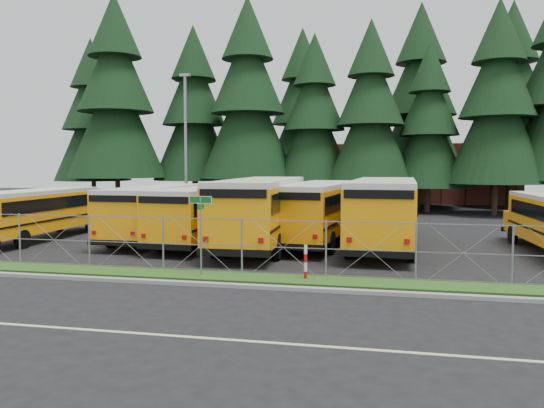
{
  "coord_description": "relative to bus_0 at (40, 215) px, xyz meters",
  "views": [
    {
      "loc": [
        3.92,
        -19.06,
        3.88
      ],
      "look_at": [
        -0.96,
        4.0,
        2.14
      ],
      "focal_mm": 35.0,
      "sensor_mm": 36.0,
      "label": 1
    }
  ],
  "objects": [
    {
      "name": "grass_verge",
      "position": [
        13.55,
        -6.94,
        -1.27
      ],
      "size": [
        50.0,
        1.4,
        0.06
      ],
      "primitive_type": "cube",
      "color": "#1D3F12",
      "rests_on": "ground"
    },
    {
      "name": "brick_building",
      "position": [
        19.55,
        34.76,
        1.7
      ],
      "size": [
        22.0,
        10.0,
        6.0
      ],
      "primitive_type": "cube",
      "color": "brown",
      "rests_on": "ground"
    },
    {
      "name": "conifer_11",
      "position": [
        9.29,
        29.17,
        7.51
      ],
      "size": [
        7.97,
        7.97,
        17.62
      ],
      "primitive_type": null,
      "color": "black",
      "rests_on": "ground"
    },
    {
      "name": "conifer_13",
      "position": [
        28.78,
        28.36,
        8.13
      ],
      "size": [
        8.53,
        8.53,
        18.87
      ],
      "primitive_type": null,
      "color": "black",
      "rests_on": "ground"
    },
    {
      "name": "conifer_6",
      "position": [
        20.99,
        21.01,
        5.64
      ],
      "size": [
        6.28,
        6.28,
        13.89
      ],
      "primitive_type": null,
      "color": "black",
      "rests_on": "ground"
    },
    {
      "name": "bus_0",
      "position": [
        0.0,
        0.0,
        0.0
      ],
      "size": [
        2.49,
        9.97,
        2.61
      ],
      "primitive_type": null,
      "rotation": [
        0.0,
        0.0,
        0.01
      ],
      "color": "#FFA208",
      "rests_on": "ground"
    },
    {
      "name": "conifer_0",
      "position": [
        -10.21,
        22.56,
        6.72
      ],
      "size": [
        7.26,
        7.26,
        16.05
      ],
      "primitive_type": null,
      "color": "black",
      "rests_on": "ground"
    },
    {
      "name": "bus_4",
      "position": [
        11.83,
        0.19,
        0.31
      ],
      "size": [
        3.27,
        12.38,
        3.22
      ],
      "primitive_type": null,
      "rotation": [
        0.0,
        0.0,
        0.03
      ],
      "color": "#FFA208",
      "rests_on": "ground"
    },
    {
      "name": "chainlink_fence",
      "position": [
        13.55,
        -6.24,
        -0.3
      ],
      "size": [
        44.0,
        0.1,
        2.0
      ],
      "primitive_type": null,
      "color": "gray",
      "rests_on": "ground"
    },
    {
      "name": "striped_bollard",
      "position": [
        14.92,
        -6.8,
        -0.7
      ],
      "size": [
        0.11,
        0.11,
        1.2
      ],
      "primitive_type": "cylinder",
      "color": "#B20C0C",
      "rests_on": "ground"
    },
    {
      "name": "conifer_5",
      "position": [
        16.3,
        20.04,
        6.56
      ],
      "size": [
        7.11,
        7.11,
        15.72
      ],
      "primitive_type": null,
      "color": "black",
      "rests_on": "ground"
    },
    {
      "name": "conifer_7",
      "position": [
        25.93,
        19.59,
        7.01
      ],
      "size": [
        7.52,
        7.52,
        16.63
      ],
      "primitive_type": null,
      "color": "black",
      "rests_on": "ground"
    },
    {
      "name": "conifer_2",
      "position": [
        0.11,
        22.67,
        7.06
      ],
      "size": [
        7.56,
        7.56,
        16.73
      ],
      "primitive_type": null,
      "color": "black",
      "rests_on": "ground"
    },
    {
      "name": "bus_6",
      "position": [
        17.5,
        1.06,
        0.3
      ],
      "size": [
        3.37,
        12.33,
        3.21
      ],
      "primitive_type": null,
      "rotation": [
        0.0,
        0.0,
        -0.04
      ],
      "color": "#FFA208",
      "rests_on": "ground"
    },
    {
      "name": "conifer_1",
      "position": [
        -5.64,
        18.76,
        8.12
      ],
      "size": [
        8.52,
        8.52,
        18.84
      ],
      "primitive_type": null,
      "color": "black",
      "rests_on": "ground"
    },
    {
      "name": "ground",
      "position": [
        13.55,
        -5.24,
        -1.3
      ],
      "size": [
        120.0,
        120.0,
        0.0
      ],
      "primitive_type": "plane",
      "color": "black",
      "rests_on": "ground"
    },
    {
      "name": "conifer_3",
      "position": [
        5.76,
        20.79,
        7.92
      ],
      "size": [
        8.34,
        8.34,
        18.45
      ],
      "primitive_type": null,
      "color": "black",
      "rests_on": "ground"
    },
    {
      "name": "bus_2",
      "position": [
        6.07,
        1.32,
        0.09
      ],
      "size": [
        2.55,
        10.64,
        2.79
      ],
      "primitive_type": null,
      "rotation": [
        0.0,
        0.0,
        0.0
      ],
      "color": "#FFA208",
      "rests_on": "ground"
    },
    {
      "name": "road_lane_line",
      "position": [
        13.55,
        -13.24,
        -1.3
      ],
      "size": [
        50.0,
        0.12,
        0.01
      ],
      "primitive_type": "cube",
      "color": "beige",
      "rests_on": "ground"
    },
    {
      "name": "bus_5",
      "position": [
        14.36,
        1.92,
        0.2
      ],
      "size": [
        3.83,
        11.67,
        3.0
      ],
      "primitive_type": null,
      "rotation": [
        0.0,
        0.0,
        -0.1
      ],
      "color": "#FFA208",
      "rests_on": "ground"
    },
    {
      "name": "conifer_10",
      "position": [
        -1.7,
        28.09,
        7.57
      ],
      "size": [
        8.03,
        8.03,
        17.75
      ],
      "primitive_type": null,
      "color": "black",
      "rests_on": "ground"
    },
    {
      "name": "conifer_12",
      "position": [
        20.53,
        25.54,
        7.89
      ],
      "size": [
        8.31,
        8.31,
        18.38
      ],
      "primitive_type": null,
      "color": "black",
      "rests_on": "ground"
    },
    {
      "name": "curb",
      "position": [
        13.55,
        -8.34,
        -1.24
      ],
      "size": [
        50.0,
        0.25,
        0.12
      ],
      "primitive_type": "cube",
      "color": "gray",
      "rests_on": "ground"
    },
    {
      "name": "conifer_4",
      "position": [
        11.53,
        21.31,
        6.26
      ],
      "size": [
        6.84,
        6.84,
        15.12
      ],
      "primitive_type": null,
      "color": "black",
      "rests_on": "ground"
    },
    {
      "name": "bus_3",
      "position": [
        9.01,
        0.73,
        0.1
      ],
      "size": [
        3.22,
        10.86,
        2.81
      ],
      "primitive_type": null,
      "rotation": [
        0.0,
        0.0,
        -0.06
      ],
      "color": "#FFA208",
      "rests_on": "ground"
    },
    {
      "name": "street_sign",
      "position": [
        11.25,
        -6.9,
        0.73
      ],
      "size": [
        0.84,
        0.55,
        2.81
      ],
      "color": "gray",
      "rests_on": "ground"
    },
    {
      "name": "light_standard",
      "position": [
        3.96,
        10.61,
        4.2
      ],
      "size": [
        0.7,
        0.35,
        10.14
      ],
      "color": "gray",
      "rests_on": "ground"
    }
  ]
}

